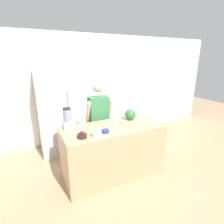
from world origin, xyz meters
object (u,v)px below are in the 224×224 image
Objects in this scene: watermelon at (130,115)px; bowl_cherries at (82,135)px; person at (99,121)px; bowl_small_blue at (105,131)px; bowl_cream at (96,133)px; refrigerator at (55,112)px; blender at (67,119)px.

watermelon is 1.08m from bowl_cherries.
person is 13.36× the size of bowl_small_blue.
watermelon is at bearing 17.77° from bowl_cherries.
person is at bearing 75.51° from bowl_small_blue.
refrigerator is at bearing 103.28° from bowl_cream.
person reaches higher than watermelon.
bowl_cream is at bearing -160.83° from bowl_small_blue.
refrigerator reaches higher than person.
bowl_small_blue is (0.38, 0.02, -0.01)m from bowl_cherries.
bowl_cherries is (-1.02, -0.33, -0.08)m from watermelon.
blender is (0.05, -1.03, 0.17)m from refrigerator.
bowl_cherries is at bearing -162.23° from watermelon.
refrigerator reaches higher than watermelon.
bowl_cherries is at bearing -125.82° from person.
bowl_cream is 0.60m from blender.
bowl_cream is at bearing -57.83° from blender.
bowl_small_blue is (0.17, 0.06, -0.02)m from bowl_cream.
person is at bearing 132.31° from watermelon.
bowl_cherries is at bearing -84.24° from refrigerator.
watermelon is at bearing -6.75° from blender.
refrigerator is 1.50m from bowl_cherries.
watermelon is 0.89m from bowl_cream.
bowl_cherries is (0.15, -1.50, 0.04)m from refrigerator.
watermelon is at bearing -47.69° from person.
person is at bearing 26.89° from blender.
watermelon is 1.40× the size of bowl_cherries.
bowl_cream is at bearing -10.06° from bowl_cherries.
watermelon is at bearing 24.21° from bowl_cream.
person reaches higher than blender.
bowl_cherries is at bearing -176.73° from bowl_small_blue.
blender is at bearing 173.25° from watermelon.
watermelon is at bearing 25.49° from bowl_small_blue.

